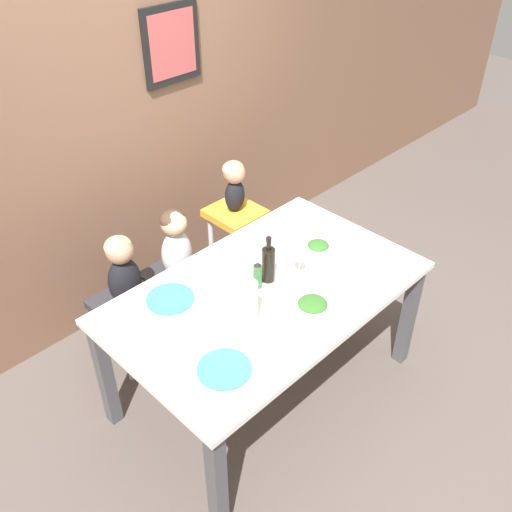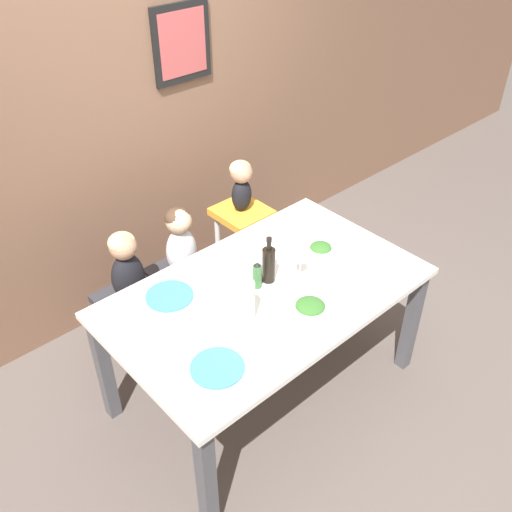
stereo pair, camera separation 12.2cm
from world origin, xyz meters
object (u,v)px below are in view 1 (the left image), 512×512
at_px(salad_bowl_small, 318,249).
at_px(dinner_plate_back_right, 293,230).
at_px(person_child_left, 123,269).
at_px(dinner_plate_back_left, 170,299).
at_px(person_baby_right, 234,182).
at_px(salad_bowl_large, 312,307).
at_px(chair_far_left, 130,311).
at_px(chair_far_center, 180,283).
at_px(dinner_plate_front_left, 224,369).
at_px(wine_glass_near, 300,255).
at_px(dinner_plate_front_right, 360,275).
at_px(chair_right_highchair, 236,230).
at_px(paper_towel_roll, 247,302).
at_px(wine_bottle, 268,263).
at_px(person_child_center, 175,242).

xyz_separation_m(salad_bowl_small, dinner_plate_back_right, (0.08, 0.26, -0.04)).
bearing_deg(person_child_left, dinner_plate_back_left, -92.61).
bearing_deg(person_baby_right, salad_bowl_large, -114.01).
distance_m(chair_far_left, chair_far_center, 0.38).
bearing_deg(chair_far_center, dinner_plate_front_left, -117.39).
height_order(wine_glass_near, dinner_plate_back_left, wine_glass_near).
distance_m(salad_bowl_large, dinner_plate_back_right, 0.74).
height_order(dinner_plate_back_right, dinner_plate_front_right, same).
bearing_deg(dinner_plate_front_left, salad_bowl_small, 15.24).
distance_m(chair_right_highchair, dinner_plate_back_right, 0.55).
bearing_deg(wine_glass_near, chair_far_center, 105.24).
height_order(person_child_left, dinner_plate_front_right, person_child_left).
relative_size(salad_bowl_large, dinner_plate_front_left, 0.70).
bearing_deg(salad_bowl_large, dinner_plate_front_right, 1.84).
relative_size(paper_towel_roll, dinner_plate_back_left, 0.89).
height_order(wine_bottle, salad_bowl_large, wine_bottle).
bearing_deg(paper_towel_roll, dinner_plate_front_right, -15.88).
distance_m(salad_bowl_large, dinner_plate_front_right, 0.41).
distance_m(chair_right_highchair, dinner_plate_front_left, 1.47).
distance_m(wine_glass_near, salad_bowl_large, 0.33).
height_order(chair_far_left, dinner_plate_back_left, dinner_plate_back_left).
distance_m(chair_far_left, person_baby_right, 1.04).
xyz_separation_m(chair_far_center, dinner_plate_front_right, (0.44, -1.05, 0.40)).
distance_m(chair_right_highchair, wine_bottle, 0.90).
bearing_deg(person_child_left, paper_towel_roll, -79.55).
relative_size(dinner_plate_back_left, dinner_plate_back_right, 1.00).
height_order(chair_far_left, person_child_center, person_child_center).
xyz_separation_m(dinner_plate_front_left, dinner_plate_back_right, (1.04, 0.52, 0.00)).
bearing_deg(salad_bowl_small, dinner_plate_back_left, 161.01).
bearing_deg(dinner_plate_front_right, salad_bowl_large, -178.16).
distance_m(chair_far_center, dinner_plate_front_left, 1.22).
bearing_deg(chair_far_left, chair_right_highchair, -0.00).
bearing_deg(dinner_plate_front_left, chair_far_center, 62.61).
height_order(person_child_center, salad_bowl_large, person_child_center).
bearing_deg(wine_glass_near, chair_far_left, 126.77).
bearing_deg(wine_bottle, paper_towel_roll, -154.66).
bearing_deg(chair_right_highchair, dinner_plate_front_right, -93.33).
bearing_deg(dinner_plate_front_right, chair_far_left, 128.24).
distance_m(person_child_center, wine_glass_near, 0.86).
bearing_deg(person_child_center, wine_glass_near, -74.79).
distance_m(wine_glass_near, dinner_plate_front_left, 0.79).
bearing_deg(dinner_plate_back_right, person_child_left, 150.82).
bearing_deg(dinner_plate_back_left, person_child_left, 87.39).
bearing_deg(wine_glass_near, person_baby_right, 70.67).
height_order(salad_bowl_small, dinner_plate_front_left, salad_bowl_small).
bearing_deg(chair_far_left, dinner_plate_back_left, -92.62).
height_order(salad_bowl_large, dinner_plate_back_right, salad_bowl_large).
bearing_deg(salad_bowl_small, wine_bottle, 173.11).
bearing_deg(salad_bowl_small, chair_far_center, 119.43).
xyz_separation_m(person_child_center, salad_bowl_large, (0.03, -1.06, 0.12)).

